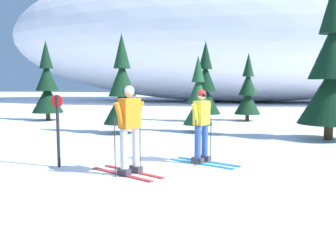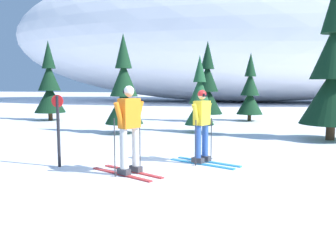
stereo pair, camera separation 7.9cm
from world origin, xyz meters
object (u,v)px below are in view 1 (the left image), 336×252
(pine_tree_far_left, at_px, (47,87))
(pine_tree_far_right, at_px, (331,73))
(pine_tree_center_right, at_px, (198,100))
(skier_orange_jacket, at_px, (129,128))
(trail_marker_post, at_px, (58,127))
(pine_tree_right, at_px, (248,93))
(pine_tree_left, at_px, (122,92))
(pine_tree_center_left, at_px, (205,88))
(skier_yellow_jacket, at_px, (202,126))

(pine_tree_far_left, distance_m, pine_tree_far_right, 13.07)
(pine_tree_far_left, relative_size, pine_tree_center_right, 1.35)
(skier_orange_jacket, relative_size, trail_marker_post, 1.13)
(skier_orange_jacket, distance_m, trail_marker_post, 1.81)
(pine_tree_center_right, distance_m, pine_tree_right, 5.12)
(pine_tree_right, bearing_deg, pine_tree_far_left, -169.21)
(pine_tree_left, relative_size, pine_tree_far_right, 0.70)
(pine_tree_far_left, xyz_separation_m, pine_tree_right, (9.81, 1.87, -0.26))
(pine_tree_far_left, bearing_deg, pine_tree_far_right, -17.44)
(pine_tree_center_left, height_order, pine_tree_center_right, pine_tree_center_left)
(skier_yellow_jacket, bearing_deg, skier_orange_jacket, -133.19)
(pine_tree_far_left, bearing_deg, pine_tree_center_left, 7.27)
(pine_tree_left, height_order, trail_marker_post, pine_tree_left)
(pine_tree_far_right, bearing_deg, skier_yellow_jacket, -129.66)
(skier_orange_jacket, height_order, pine_tree_left, pine_tree_left)
(skier_yellow_jacket, height_order, pine_tree_right, pine_tree_right)
(skier_orange_jacket, xyz_separation_m, pine_tree_far_left, (-7.42, 9.80, 0.69))
(trail_marker_post, bearing_deg, pine_tree_far_right, 39.25)
(skier_yellow_jacket, bearing_deg, pine_tree_center_right, 98.32)
(skier_orange_jacket, bearing_deg, pine_tree_left, 110.04)
(pine_tree_far_right, height_order, trail_marker_post, pine_tree_far_right)
(skier_orange_jacket, bearing_deg, pine_tree_far_right, 49.46)
(pine_tree_far_left, xyz_separation_m, pine_tree_far_right, (12.46, -3.91, 0.57))
(skier_yellow_jacket, xyz_separation_m, skier_orange_jacket, (-1.33, -1.41, 0.08))
(skier_yellow_jacket, bearing_deg, pine_tree_left, 127.61)
(pine_tree_far_left, distance_m, pine_tree_left, 6.51)
(pine_tree_far_left, bearing_deg, skier_yellow_jacket, -43.81)
(pine_tree_far_right, bearing_deg, pine_tree_center_left, 133.54)
(skier_orange_jacket, distance_m, pine_tree_center_left, 10.82)
(pine_tree_right, bearing_deg, pine_tree_center_right, -111.36)
(pine_tree_center_right, xyz_separation_m, trail_marker_post, (-2.30, -6.59, -0.31))
(pine_tree_right, bearing_deg, skier_orange_jacket, -101.55)
(pine_tree_far_left, distance_m, pine_tree_right, 9.99)
(skier_orange_jacket, relative_size, pine_tree_right, 0.55)
(skier_orange_jacket, bearing_deg, pine_tree_far_left, 127.12)
(skier_yellow_jacket, xyz_separation_m, pine_tree_left, (-3.50, 4.54, 0.65))
(skier_orange_jacket, height_order, pine_tree_far_right, pine_tree_far_right)
(pine_tree_center_left, bearing_deg, pine_tree_left, -117.74)
(pine_tree_center_left, xyz_separation_m, trail_marker_post, (-2.15, -10.48, -0.70))
(pine_tree_far_left, relative_size, pine_tree_far_right, 0.75)
(skier_yellow_jacket, xyz_separation_m, pine_tree_far_right, (3.71, 4.48, 1.33))
(skier_yellow_jacket, relative_size, pine_tree_far_right, 0.33)
(pine_tree_far_left, bearing_deg, pine_tree_left, -36.25)
(pine_tree_far_left, bearing_deg, pine_tree_center_right, -20.02)
(pine_tree_far_left, height_order, pine_tree_right, pine_tree_far_left)
(pine_tree_right, bearing_deg, trail_marker_post, -110.14)
(pine_tree_right, relative_size, trail_marker_post, 2.05)
(pine_tree_right, bearing_deg, pine_tree_center_left, -156.50)
(skier_orange_jacket, xyz_separation_m, pine_tree_far_right, (5.04, 5.89, 1.25))
(pine_tree_left, bearing_deg, trail_marker_post, -85.99)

